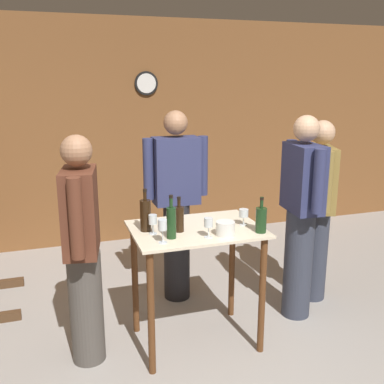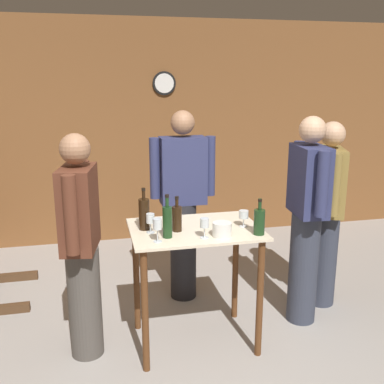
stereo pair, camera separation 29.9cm
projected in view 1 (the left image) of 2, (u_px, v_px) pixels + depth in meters
back_wall at (118, 134)px, 5.43m from camera, size 8.40×0.08×2.70m
tasting_table at (196, 253)px, 3.37m from camera, size 0.96×0.69×0.94m
wine_bottle_far_left at (145, 215)px, 3.23m from camera, size 0.08×0.08×0.31m
wine_bottle_left at (171, 222)px, 3.08m from camera, size 0.07×0.07×0.31m
wine_bottle_center at (179, 218)px, 3.22m from camera, size 0.07×0.07×0.26m
wine_bottle_right at (261, 219)px, 3.20m from camera, size 0.08×0.08×0.26m
wine_glass_near_left at (153, 220)px, 3.16m from camera, size 0.06×0.06×0.14m
wine_glass_near_center at (163, 226)px, 2.99m from camera, size 0.06×0.06×0.16m
wine_glass_near_right at (208, 223)px, 3.09m from camera, size 0.06×0.06×0.14m
wine_glass_far_side at (244, 214)px, 3.36m from camera, size 0.07×0.07×0.12m
ice_bucket at (225, 228)px, 3.15m from camera, size 0.13×0.13×0.10m
person_host at (83, 247)px, 3.10m from camera, size 0.29×0.58×1.66m
person_visitor_with_scarf at (176, 202)px, 4.03m from camera, size 0.59×0.24×1.74m
person_visitor_bearded at (301, 214)px, 3.72m from camera, size 0.25×0.59×1.73m
person_visitor_near_door at (317, 208)px, 4.04m from camera, size 0.34×0.56×1.66m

